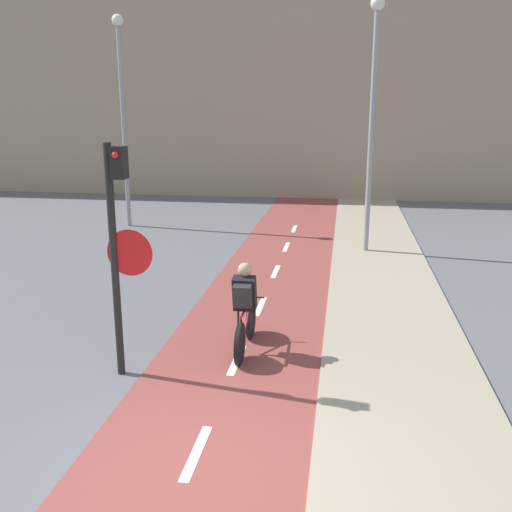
{
  "coord_description": "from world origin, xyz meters",
  "views": [
    {
      "loc": [
        1.56,
        -5.06,
        3.85
      ],
      "look_at": [
        0.0,
        4.94,
        1.2
      ],
      "focal_mm": 40.0,
      "sensor_mm": 36.0,
      "label": 1
    }
  ],
  "objects": [
    {
      "name": "ground_plane",
      "position": [
        0.0,
        0.0,
        0.0
      ],
      "size": [
        120.0,
        120.0,
        0.0
      ],
      "primitive_type": "plane",
      "color": "#5B5B60"
    },
    {
      "name": "bike_lane",
      "position": [
        0.0,
        0.01,
        0.01
      ],
      "size": [
        2.61,
        60.0,
        0.02
      ],
      "color": "brown",
      "rests_on": "ground_plane"
    },
    {
      "name": "sidewalk_strip",
      "position": [
        2.51,
        0.0,
        0.03
      ],
      "size": [
        2.4,
        60.0,
        0.05
      ],
      "color": "gray",
      "rests_on": "ground_plane"
    },
    {
      "name": "building_row_background",
      "position": [
        0.0,
        22.02,
        4.99
      ],
      "size": [
        60.0,
        5.2,
        9.96
      ],
      "color": "gray",
      "rests_on": "ground_plane"
    },
    {
      "name": "traffic_light_pole",
      "position": [
        -1.55,
        2.32,
        2.09
      ],
      "size": [
        0.67,
        0.25,
        3.39
      ],
      "color": "black",
      "rests_on": "ground_plane"
    },
    {
      "name": "street_lamp_far",
      "position": [
        -5.51,
        12.77,
        4.05
      ],
      "size": [
        0.36,
        0.36,
        6.6
      ],
      "color": "gray",
      "rests_on": "ground_plane"
    },
    {
      "name": "street_lamp_sidewalk",
      "position": [
        2.19,
        10.37,
        4.0
      ],
      "size": [
        0.36,
        0.36,
        6.5
      ],
      "color": "gray",
      "rests_on": "ground_plane"
    },
    {
      "name": "cyclist_near",
      "position": [
        0.06,
        3.38,
        0.71
      ],
      "size": [
        0.46,
        1.7,
        1.49
      ],
      "color": "black",
      "rests_on": "ground_plane"
    }
  ]
}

